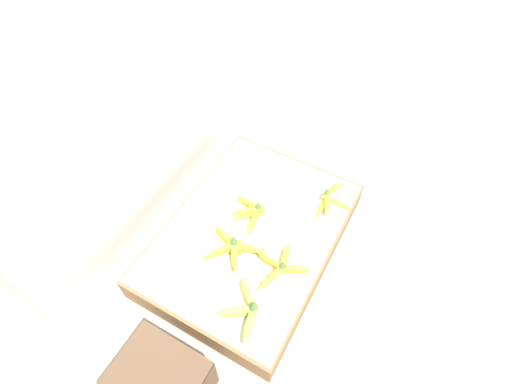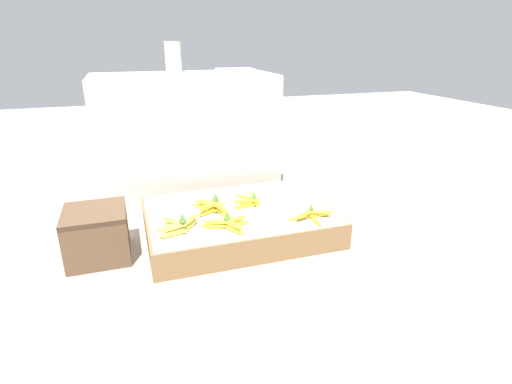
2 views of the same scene
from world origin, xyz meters
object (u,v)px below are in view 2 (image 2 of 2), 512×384
Objects in this scene: banana_bunch_middle_midleft at (214,206)px; foam_tray_white at (235,70)px; glass_jar at (173,57)px; wooden_crate at (97,234)px; banana_bunch_front_left at (179,225)px; banana_bunch_front_midleft at (228,223)px; banana_bunch_middle_midright at (249,200)px; banana_bunch_front_right at (311,215)px.

foam_tray_white is (0.38, 0.91, 0.61)m from banana_bunch_middle_midleft.
foam_tray_white is at bearing -2.69° from glass_jar.
banana_bunch_front_left is at bearing -20.24° from wooden_crate.
banana_bunch_front_midleft is 0.21m from banana_bunch_middle_midleft.
banana_bunch_front_left is 0.95× the size of banana_bunch_front_midleft.
banana_bunch_middle_midright is (0.18, 0.24, -0.00)m from banana_bunch_front_midleft.
glass_jar is at bearing 105.14° from banana_bunch_middle_midright.
banana_bunch_front_midleft is 0.42m from banana_bunch_front_right.
banana_bunch_front_midleft is 1.32m from foam_tray_white.
banana_bunch_front_midleft is 0.95× the size of banana_bunch_middle_midleft.
glass_jar is 0.43m from foam_tray_white.
wooden_crate is at bearing -135.10° from foam_tray_white.
banana_bunch_middle_midright is (0.78, 0.07, 0.05)m from wooden_crate.
glass_jar reaches higher than banana_bunch_middle_midleft.
banana_bunch_front_right is at bearing -86.71° from foam_tray_white.
banana_bunch_middle_midright is at bearing 7.36° from banana_bunch_middle_midleft.
glass_jar is (0.16, 1.11, 0.70)m from banana_bunch_front_left.
wooden_crate is 1.34m from glass_jar.
banana_bunch_front_left is 1.37m from foam_tray_white.
foam_tray_white is (0.58, 1.09, 0.61)m from banana_bunch_front_left.
banana_bunch_front_left is 0.65m from banana_bunch_front_right.
banana_bunch_middle_midright is 1.09m from foam_tray_white.
banana_bunch_front_right is 1.46× the size of banana_bunch_middle_midright.
banana_bunch_front_left is at bearing -153.14° from banana_bunch_middle_midright.
banana_bunch_middle_midleft reaches higher than banana_bunch_front_right.
wooden_crate is 1.15× the size of banana_bunch_middle_midleft.
banana_bunch_front_left is 0.46m from banana_bunch_middle_midright.
glass_jar reaches higher than foam_tray_white.
banana_bunch_front_right is at bearing -11.31° from wooden_crate.
banana_bunch_middle_midright is (0.20, 0.03, -0.00)m from banana_bunch_middle_midleft.
wooden_crate is 0.40m from banana_bunch_front_left.
banana_bunch_front_midleft is at bearing -15.67° from wooden_crate.
banana_bunch_front_left is 1.32m from glass_jar.
banana_bunch_front_midleft is at bearing -107.69° from foam_tray_white.
banana_bunch_middle_midright is at bearing 26.86° from banana_bunch_front_left.
banana_bunch_front_right is at bearing -48.77° from banana_bunch_middle_midright.
banana_bunch_front_midleft is (0.60, -0.17, 0.05)m from wooden_crate.
banana_bunch_middle_midleft is 0.20m from banana_bunch_middle_midright.
banana_bunch_front_midleft reaches higher than banana_bunch_middle_midright.
banana_bunch_front_left is 1.20× the size of glass_jar.
banana_bunch_middle_midright is 1.17m from glass_jar.
wooden_crate is at bearing 168.69° from banana_bunch_front_right.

